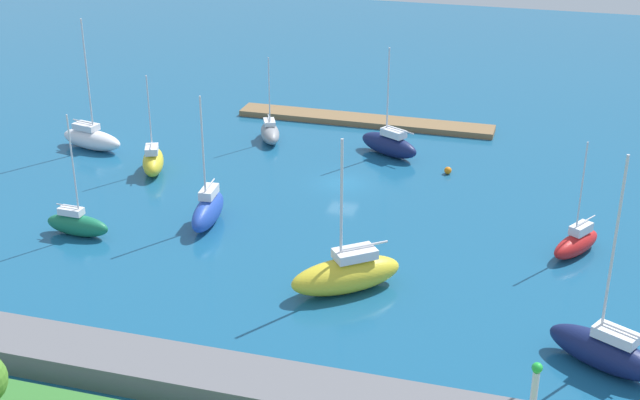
{
  "coord_description": "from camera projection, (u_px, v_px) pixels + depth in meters",
  "views": [
    {
      "loc": [
        -17.76,
        68.65,
        30.22
      ],
      "look_at": [
        0.0,
        7.3,
        1.5
      ],
      "focal_mm": 48.84,
      "sensor_mm": 36.0,
      "label": 1
    }
  ],
  "objects": [
    {
      "name": "sailboat_yellow_lone_north",
      "position": [
        153.0,
        161.0,
        78.83
      ],
      "size": [
        3.75,
        5.57,
        9.04
      ],
      "rotation": [
        0.0,
        0.0,
        5.11
      ],
      "color": "yellow",
      "rests_on": "water"
    },
    {
      "name": "sailboat_navy_inner_mooring",
      "position": [
        604.0,
        350.0,
        51.05
      ],
      "size": [
        7.24,
        5.21,
        13.44
      ],
      "rotation": [
        0.0,
        0.0,
        5.8
      ],
      "color": "#141E4C",
      "rests_on": "water"
    },
    {
      "name": "water",
      "position": [
        343.0,
        183.0,
        77.04
      ],
      "size": [
        160.0,
        160.0,
        0.0
      ],
      "primitive_type": "plane",
      "color": "#19567F",
      "rests_on": "ground"
    },
    {
      "name": "sailboat_white_near_pier",
      "position": [
        91.0,
        138.0,
        84.37
      ],
      "size": [
        7.17,
        3.59,
        12.79
      ],
      "rotation": [
        0.0,
        0.0,
        2.93
      ],
      "color": "white",
      "rests_on": "water"
    },
    {
      "name": "sailboat_gray_far_south",
      "position": [
        270.0,
        132.0,
        86.47
      ],
      "size": [
        3.72,
        5.28,
        8.6
      ],
      "rotation": [
        0.0,
        0.0,
        2.0
      ],
      "color": "gray",
      "rests_on": "water"
    },
    {
      "name": "sailboat_green_far_north",
      "position": [
        77.0,
        224.0,
        67.2
      ],
      "size": [
        5.37,
        1.73,
        9.88
      ],
      "rotation": [
        0.0,
        0.0,
        3.1
      ],
      "color": "#19724C",
      "rests_on": "water"
    },
    {
      "name": "breakwater",
      "position": [
        203.0,
        378.0,
        49.33
      ],
      "size": [
        63.72,
        3.9,
        1.56
      ],
      "primitive_type": "cube",
      "color": "slate",
      "rests_on": "ground"
    },
    {
      "name": "pier_dock",
      "position": [
        365.0,
        120.0,
        91.63
      ],
      "size": [
        27.07,
        3.05,
        0.6
      ],
      "primitive_type": "cube",
      "color": "olive",
      "rests_on": "ground"
    },
    {
      "name": "sailboat_red_by_breakwater",
      "position": [
        576.0,
        243.0,
        64.38
      ],
      "size": [
        4.09,
        5.35,
        8.95
      ],
      "rotation": [
        0.0,
        0.0,
        1.03
      ],
      "color": "red",
      "rests_on": "water"
    },
    {
      "name": "sailboat_yellow_along_channel",
      "position": [
        347.0,
        274.0,
        59.27
      ],
      "size": [
        7.91,
        7.04,
        11.17
      ],
      "rotation": [
        0.0,
        0.0,
        0.67
      ],
      "color": "yellow",
      "rests_on": "water"
    },
    {
      "name": "harbor_beacon",
      "position": [
        535.0,
        389.0,
        43.53
      ],
      "size": [
        0.56,
        0.56,
        3.73
      ],
      "color": "silver",
      "rests_on": "breakwater"
    },
    {
      "name": "mooring_buoy_orange",
      "position": [
        448.0,
        170.0,
        78.83
      ],
      "size": [
        0.67,
        0.67,
        0.67
      ],
      "primitive_type": "sphere",
      "color": "orange",
      "rests_on": "water"
    },
    {
      "name": "sailboat_navy_mid_basin",
      "position": [
        389.0,
        144.0,
        82.78
      ],
      "size": [
        6.72,
        4.89,
        10.42
      ],
      "rotation": [
        0.0,
        0.0,
        5.79
      ],
      "color": "#141E4C",
      "rests_on": "water"
    },
    {
      "name": "sailboat_blue_outer_mooring",
      "position": [
        208.0,
        210.0,
        68.87
      ],
      "size": [
        2.33,
        6.35,
        10.77
      ],
      "rotation": [
        0.0,
        0.0,
        1.66
      ],
      "color": "#2347B2",
      "rests_on": "water"
    }
  ]
}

